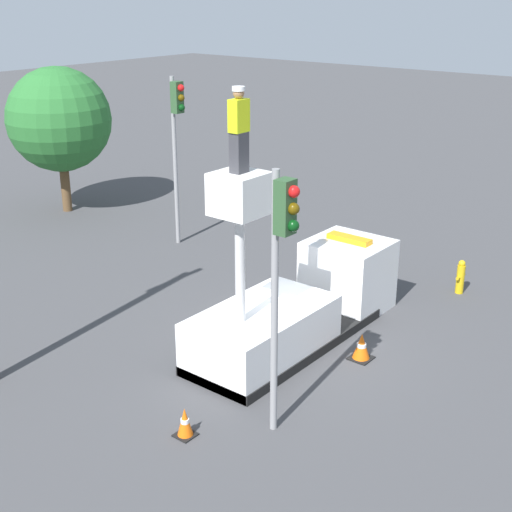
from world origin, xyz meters
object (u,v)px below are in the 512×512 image
(worker, at_px, (239,130))
(traffic_light_pole, at_px, (281,254))
(traffic_cone_rear, at_px, (185,423))
(fire_hydrant, at_px, (461,277))
(traffic_light_across, at_px, (177,128))
(bucket_truck, at_px, (298,306))
(traffic_cone_curbside, at_px, (361,347))
(tree_left_bg, at_px, (59,120))

(worker, height_order, traffic_light_pole, worker)
(traffic_cone_rear, bearing_deg, fire_hydrant, -7.28)
(traffic_light_pole, distance_m, traffic_cone_rear, 3.92)
(traffic_light_across, xyz_separation_m, fire_hydrant, (1.95, -9.25, -3.48))
(traffic_cone_rear, bearing_deg, traffic_light_across, 44.70)
(bucket_truck, bearing_deg, traffic_light_across, 65.81)
(fire_hydrant, xyz_separation_m, traffic_cone_rear, (-10.01, 1.28, -0.20))
(traffic_light_across, relative_size, traffic_cone_curbside, 8.66)
(tree_left_bg, bearing_deg, worker, -112.03)
(bucket_truck, distance_m, traffic_cone_rear, 4.90)
(worker, distance_m, fire_hydrant, 9.20)
(traffic_cone_curbside, bearing_deg, worker, 141.02)
(traffic_light_pole, height_order, traffic_cone_rear, traffic_light_pole)
(traffic_cone_rear, bearing_deg, traffic_cone_curbside, -12.63)
(traffic_light_pole, height_order, fire_hydrant, traffic_light_pole)
(fire_hydrant, distance_m, traffic_cone_curbside, 5.16)
(bucket_truck, xyz_separation_m, traffic_light_pole, (-3.52, -2.07, 2.88))
(fire_hydrant, height_order, tree_left_bg, tree_left_bg)
(traffic_light_pole, relative_size, traffic_cone_rear, 8.58)
(fire_hydrant, bearing_deg, traffic_light_pole, -179.64)
(traffic_light_pole, bearing_deg, bucket_truck, 30.46)
(worker, height_order, traffic_cone_rear, worker)
(traffic_light_pole, height_order, tree_left_bg, tree_left_bg)
(traffic_light_pole, bearing_deg, traffic_light_across, 53.96)
(tree_left_bg, bearing_deg, fire_hydrant, -82.75)
(worker, distance_m, traffic_cone_curbside, 6.00)
(bucket_truck, height_order, traffic_light_pole, traffic_light_pole)
(traffic_light_pole, distance_m, fire_hydrant, 9.31)
(worker, distance_m, traffic_light_across, 9.20)
(traffic_cone_curbside, bearing_deg, bucket_truck, 91.28)
(traffic_light_pole, bearing_deg, worker, 57.75)
(traffic_light_pole, bearing_deg, fire_hydrant, 0.36)
(traffic_light_across, height_order, traffic_cone_rear, traffic_light_across)
(worker, relative_size, fire_hydrant, 1.74)
(traffic_light_pole, xyz_separation_m, traffic_cone_rear, (-1.29, 1.33, -3.46))
(bucket_truck, height_order, traffic_cone_rear, bucket_truck)
(worker, xyz_separation_m, traffic_cone_curbside, (2.26, -1.83, -5.25))
(traffic_cone_curbside, bearing_deg, fire_hydrant, -2.13)
(traffic_light_across, bearing_deg, bucket_truck, -114.19)
(traffic_cone_curbside, relative_size, tree_left_bg, 0.12)
(worker, xyz_separation_m, traffic_light_pole, (-1.31, -2.07, -1.81))
(traffic_cone_rear, bearing_deg, worker, 15.91)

